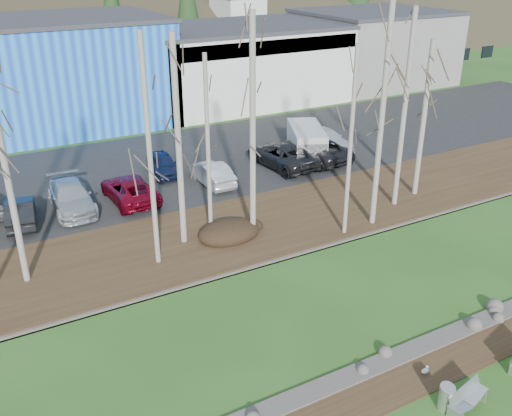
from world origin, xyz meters
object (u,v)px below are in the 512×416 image
car_1 (20,212)px  car_8 (282,155)px  car_5 (212,173)px  car_3 (71,197)px  seagull (425,371)px  car_7 (326,140)px  bench_damaged (467,399)px  van_white (307,143)px  litter_bin (446,398)px  car_2 (129,189)px  car_4 (163,164)px  car_6 (315,149)px

car_1 → car_8: bearing=-169.4°
car_5 → car_3: bearing=-1.8°
seagull → car_7: size_ratio=0.08×
car_5 → car_8: car_8 is taller
bench_damaged → car_1: (-9.95, 20.27, 0.43)m
car_3 → van_white: van_white is taller
litter_bin → car_1: bearing=115.2°
car_3 → car_2: bearing=-5.0°
car_4 → van_white: size_ratio=0.73×
bench_damaged → car_7: 24.83m
bench_damaged → car_4: (-1.02, 23.39, 0.42)m
litter_bin → car_4: car_4 is taller
car_1 → bench_damaged: bearing=124.5°
car_6 → car_2: bearing=-2.5°
litter_bin → car_8: bearing=71.8°
bench_damaged → car_8: car_8 is taller
car_6 → car_1: bearing=-2.9°
car_3 → car_4: 6.77m
car_2 → car_5: (5.10, 0.02, -0.00)m
car_3 → litter_bin: bearing=-69.4°
seagull → car_8: car_8 is taller
car_6 → car_8: same height
litter_bin → car_5: 20.16m
bench_damaged → car_7: bearing=52.8°
car_3 → car_6: size_ratio=0.90×
seagull → car_5: size_ratio=0.09×
car_8 → car_4: bearing=-23.8°
litter_bin → car_6: 22.63m
bench_damaged → car_1: size_ratio=0.43×
car_3 → car_5: bearing=-0.2°
car_3 → car_8: 13.47m
car_3 → van_white: (15.70, 0.64, 0.32)m
car_3 → car_6: bearing=2.9°
car_4 → car_3: bearing=-150.2°
litter_bin → van_white: 22.99m
car_6 → car_7: 2.46m
car_6 → van_white: size_ratio=1.07×
seagull → car_3: (-7.31, 19.03, 0.72)m
car_5 → bench_damaged: bearing=88.4°
car_4 → car_8: car_8 is taller
litter_bin → seagull: litter_bin is taller
car_4 → van_white: (9.46, -1.96, 0.40)m
seagull → van_white: van_white is taller
car_1 → car_4: 9.46m
car_3 → car_4: car_3 is taller
car_2 → car_7: size_ratio=1.01×
car_2 → car_8: car_8 is taller
car_3 → car_4: bearing=25.1°
car_4 → car_7: (11.74, -1.00, 0.04)m
car_1 → car_6: bearing=-169.7°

